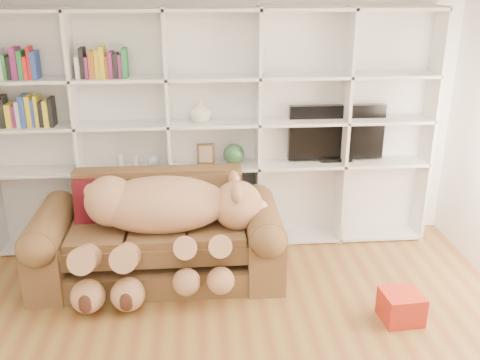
{
  "coord_description": "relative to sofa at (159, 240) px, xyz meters",
  "views": [
    {
      "loc": [
        -0.16,
        -2.82,
        2.64
      ],
      "look_at": [
        0.2,
        1.63,
        0.95
      ],
      "focal_mm": 40.0,
      "sensor_mm": 36.0,
      "label": 1
    }
  ],
  "objects": [
    {
      "name": "picture_frame",
      "position": [
        0.46,
        0.64,
        0.63
      ],
      "size": [
        0.17,
        0.04,
        0.22
      ],
      "primitive_type": "cube",
      "rotation": [
        0.0,
        0.0,
        -0.06
      ],
      "color": "#53361C",
      "rests_on": "bookshelf"
    },
    {
      "name": "green_vase",
      "position": [
        0.75,
        0.64,
        0.62
      ],
      "size": [
        0.21,
        0.21,
        0.21
      ],
      "primitive_type": "sphere",
      "color": "#2E5933",
      "rests_on": "bookshelf"
    },
    {
      "name": "shelf_vase",
      "position": [
        0.42,
        0.64,
        1.07
      ],
      "size": [
        0.22,
        0.22,
        0.22
      ],
      "primitive_type": "imported",
      "rotation": [
        0.0,
        0.0,
        -0.06
      ],
      "color": "white",
      "rests_on": "bookshelf"
    },
    {
      "name": "snow_globe",
      "position": [
        -0.06,
        0.64,
        0.57
      ],
      "size": [
        0.11,
        0.11,
        0.11
      ],
      "primitive_type": "sphere",
      "color": "silver",
      "rests_on": "bookshelf"
    },
    {
      "name": "throw_pillow",
      "position": [
        -0.54,
        0.16,
        0.34
      ],
      "size": [
        0.45,
        0.26,
        0.46
      ],
      "primitive_type": "cube",
      "rotation": [
        -0.24,
        0.0,
        0.05
      ],
      "color": "#520E1E",
      "rests_on": "sofa"
    },
    {
      "name": "wall_back",
      "position": [
        0.55,
        0.83,
        0.99
      ],
      "size": [
        5.0,
        0.02,
        2.7
      ],
      "primitive_type": "cube",
      "color": "white",
      "rests_on": "floor"
    },
    {
      "name": "teddy_bear",
      "position": [
        0.06,
        -0.19,
        0.31
      ],
      "size": [
        1.73,
        0.93,
        1.0
      ],
      "rotation": [
        0.0,
        0.0,
        -0.13
      ],
      "color": "tan",
      "rests_on": "sofa"
    },
    {
      "name": "figurine_tall",
      "position": [
        -0.39,
        0.64,
        0.58
      ],
      "size": [
        0.09,
        0.09,
        0.14
      ],
      "primitive_type": "cylinder",
      "rotation": [
        0.0,
        0.0,
        0.31
      ],
      "color": "beige",
      "rests_on": "bookshelf"
    },
    {
      "name": "tv",
      "position": [
        1.8,
        0.69,
        0.79
      ],
      "size": [
        0.99,
        0.18,
        0.58
      ],
      "color": "black",
      "rests_on": "bookshelf"
    },
    {
      "name": "bookshelf",
      "position": [
        0.31,
        0.7,
        0.95
      ],
      "size": [
        4.43,
        0.35,
        2.4
      ],
      "color": "white",
      "rests_on": "floor"
    },
    {
      "name": "gift_box",
      "position": [
        2.01,
        -0.9,
        -0.23
      ],
      "size": [
        0.33,
        0.31,
        0.25
      ],
      "primitive_type": "cube",
      "rotation": [
        0.0,
        0.0,
        0.07
      ],
      "color": "#B62A18",
      "rests_on": "floor"
    },
    {
      "name": "figurine_short",
      "position": [
        -0.24,
        0.64,
        0.57
      ],
      "size": [
        0.08,
        0.08,
        0.12
      ],
      "primitive_type": "cylinder",
      "rotation": [
        0.0,
        0.0,
        -0.22
      ],
      "color": "beige",
      "rests_on": "bookshelf"
    },
    {
      "name": "sofa",
      "position": [
        0.0,
        0.0,
        0.0
      ],
      "size": [
        2.25,
        0.97,
        0.94
      ],
      "color": "brown",
      "rests_on": "floor"
    }
  ]
}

